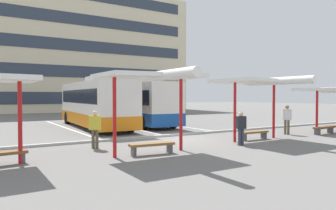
{
  "coord_description": "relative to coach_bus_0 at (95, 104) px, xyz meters",
  "views": [
    {
      "loc": [
        -9.5,
        -13.57,
        2.3
      ],
      "look_at": [
        1.14,
        3.59,
        1.72
      ],
      "focal_mm": 33.65,
      "sensor_mm": 36.0,
      "label": 1
    }
  ],
  "objects": [
    {
      "name": "bench_4",
      "position": [
        10.45,
        -11.18,
        -1.35
      ],
      "size": [
        1.82,
        0.54,
        0.45
      ],
      "color": "brown",
      "rests_on": "ground"
    },
    {
      "name": "waiting_shelter_3",
      "position": [
        11.35,
        -11.34,
        0.95
      ],
      "size": [
        3.9,
        4.64,
        2.85
      ],
      "color": "red",
      "rests_on": "ground"
    },
    {
      "name": "lane_stripe_1",
      "position": [
        1.96,
        0.72,
        -1.68
      ],
      "size": [
        0.16,
        14.0,
        0.01
      ],
      "primitive_type": "cube",
      "color": "white",
      "rests_on": "ground"
    },
    {
      "name": "waiting_shelter_1",
      "position": [
        -1.57,
        -11.57,
        1.32
      ],
      "size": [
        3.99,
        4.4,
        3.25
      ],
      "color": "red",
      "rests_on": "ground"
    },
    {
      "name": "bench_3",
      "position": [
        5.01,
        -10.67,
        -1.35
      ],
      "size": [
        1.78,
        0.46,
        0.45
      ],
      "color": "brown",
      "rests_on": "ground"
    },
    {
      "name": "lane_stripe_2",
      "position": [
        5.8,
        0.72,
        -1.68
      ],
      "size": [
        0.16,
        14.0,
        0.01
      ],
      "primitive_type": "cube",
      "color": "white",
      "rests_on": "ground"
    },
    {
      "name": "waiting_shelter_2",
      "position": [
        5.01,
        -11.02,
        1.3
      ],
      "size": [
        3.89,
        4.93,
        3.21
      ],
      "color": "red",
      "rests_on": "ground"
    },
    {
      "name": "waiting_passenger_2",
      "position": [
        3.04,
        -11.69,
        -0.79
      ],
      "size": [
        0.49,
        0.3,
        1.57
      ],
      "color": "#33384C",
      "rests_on": "ground"
    },
    {
      "name": "coach_bus_1",
      "position": [
        3.75,
        0.07,
        -0.03
      ],
      "size": [
        3.38,
        10.3,
        3.6
      ],
      "color": "silver",
      "rests_on": "ground"
    },
    {
      "name": "waiting_passenger_1",
      "position": [
        8.43,
        -10.09,
        -0.65
      ],
      "size": [
        0.51,
        0.52,
        1.76
      ],
      "color": "brown",
      "rests_on": "ground"
    },
    {
      "name": "bench_2",
      "position": [
        -1.57,
        -11.49,
        -1.35
      ],
      "size": [
        1.87,
        0.61,
        0.45
      ],
      "color": "brown",
      "rests_on": "ground"
    },
    {
      "name": "waiting_passenger_0",
      "position": [
        -3.02,
        -8.94,
        -0.73
      ],
      "size": [
        0.52,
        0.45,
        1.66
      ],
      "color": "brown",
      "rests_on": "ground"
    },
    {
      "name": "lane_stripe_0",
      "position": [
        -1.88,
        0.72,
        -1.68
      ],
      "size": [
        0.16,
        14.0,
        0.01
      ],
      "primitive_type": "cube",
      "color": "white",
      "rests_on": "ground"
    },
    {
      "name": "ground_plane",
      "position": [
        1.96,
        -8.74,
        -1.68
      ],
      "size": [
        160.0,
        160.0,
        0.0
      ],
      "primitive_type": "plane",
      "color": "slate"
    },
    {
      "name": "terminal_building",
      "position": [
        1.99,
        29.91,
        7.62
      ],
      "size": [
        43.95,
        14.98,
        21.36
      ],
      "color": "beige",
      "rests_on": "ground"
    },
    {
      "name": "platform_kerb",
      "position": [
        1.96,
        -7.15,
        -1.62
      ],
      "size": [
        44.0,
        0.24,
        0.12
      ],
      "primitive_type": "cube",
      "color": "#ADADA8",
      "rests_on": "ground"
    },
    {
      "name": "coach_bus_0",
      "position": [
        0.0,
        0.0,
        0.0
      ],
      "size": [
        3.23,
        11.35,
        3.65
      ],
      "color": "silver",
      "rests_on": "ground"
    }
  ]
}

